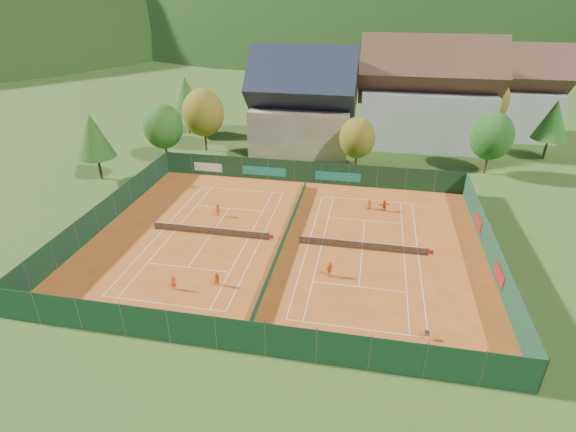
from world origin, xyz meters
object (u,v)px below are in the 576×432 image
at_px(player_left_near, 174,283).
at_px(player_left_far, 218,210).
at_px(player_right_far_a, 369,204).
at_px(hotel_block_b, 506,97).
at_px(player_left_mid, 217,280).
at_px(player_right_near, 330,269).
at_px(player_right_far_b, 384,205).
at_px(hotel_block_a, 426,99).
at_px(chalet, 303,108).
at_px(ball_hopper, 427,333).

height_order(player_left_near, player_left_far, player_left_far).
xyz_separation_m(player_left_near, player_right_far_a, (16.20, 19.22, -0.09)).
bearing_deg(hotel_block_b, player_left_mid, -123.13).
bearing_deg(player_right_near, player_right_far_b, 24.94).
distance_m(player_left_far, player_right_near, 16.86).
bearing_deg(player_left_far, hotel_block_a, -135.92).
bearing_deg(player_right_far_a, hotel_block_a, -111.57).
bearing_deg(chalet, player_left_mid, -91.98).
xyz_separation_m(ball_hopper, player_right_near, (-8.06, 6.77, 0.20)).
bearing_deg(player_left_far, player_left_near, 85.12).
relative_size(ball_hopper, player_right_far_a, 0.63).
height_order(chalet, player_left_far, chalet).
distance_m(chalet, player_left_near, 40.56).
distance_m(player_left_far, player_right_far_b, 19.37).
xyz_separation_m(hotel_block_a, hotel_block_b, (14.00, 8.00, -0.76)).
bearing_deg(ball_hopper, player_left_near, 174.00).
bearing_deg(player_right_near, player_right_far_a, 31.49).
bearing_deg(ball_hopper, player_right_far_a, 103.00).
relative_size(chalet, hotel_block_a, 0.75).
height_order(player_left_mid, player_right_near, player_right_near).
relative_size(ball_hopper, player_right_near, 0.53).
bearing_deg(player_left_mid, chalet, 98.76).
xyz_separation_m(player_right_near, player_right_far_a, (3.11, 14.68, -0.12)).
relative_size(hotel_block_a, player_right_near, 14.37).
xyz_separation_m(player_left_far, player_right_far_b, (18.74, 4.93, -0.01)).
bearing_deg(player_left_near, player_right_far_a, 31.88).
distance_m(player_left_mid, player_right_far_a, 22.02).
distance_m(player_left_far, player_right_far_a, 17.73).
bearing_deg(chalet, player_left_near, -96.93).
bearing_deg(player_right_far_a, player_left_near, 44.35).
distance_m(player_left_near, player_left_mid, 3.71).
bearing_deg(player_right_far_b, hotel_block_b, -140.29).
bearing_deg(chalet, hotel_block_b, 22.99).
distance_m(player_right_near, player_right_far_b, 15.31).
xyz_separation_m(chalet, player_right_far_b, (13.11, -20.77, -5.91)).
relative_size(player_left_near, player_right_far_a, 1.14).
bearing_deg(player_right_near, player_left_far, 98.82).
height_order(player_left_far, player_right_far_b, player_left_far).
distance_m(player_left_mid, player_right_far_b, 22.95).
relative_size(hotel_block_b, player_left_far, 11.90).
bearing_deg(player_right_far_b, player_right_far_a, -25.74).
xyz_separation_m(hotel_block_a, player_right_far_b, (-5.89, -26.77, -6.67)).
height_order(hotel_block_a, player_right_near, hotel_block_a).
bearing_deg(player_left_far, player_right_far_b, -173.32).
distance_m(hotel_block_a, player_right_near, 43.17).
height_order(player_left_near, player_right_near, player_right_near).
bearing_deg(player_right_far_b, hotel_block_a, -122.93).
bearing_deg(hotel_block_a, hotel_block_b, 29.74).
distance_m(player_left_near, player_left_far, 14.15).
relative_size(ball_hopper, player_left_mid, 0.60).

